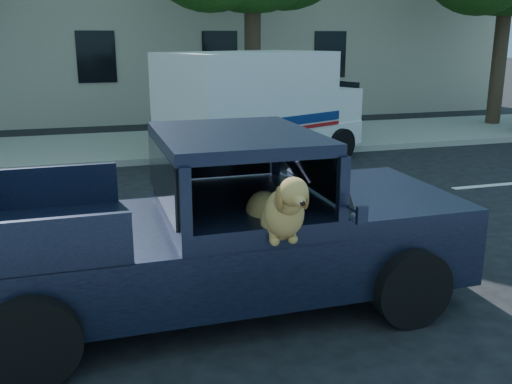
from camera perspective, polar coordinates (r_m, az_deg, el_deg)
ground at (r=6.33m, az=-20.12°, el=-12.32°), size 120.00×120.00×0.00m
far_sidewalk at (r=15.10m, az=-18.46°, el=4.01°), size 60.00×4.00×0.15m
lane_stripes at (r=9.58m, az=-7.12°, el=-1.98°), size 21.60×0.14×0.01m
pickup_truck at (r=6.11m, az=-4.95°, el=-5.81°), size 5.29×2.70×1.89m
mail_truck at (r=12.99m, az=0.24°, el=7.63°), size 5.02×3.78×2.51m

